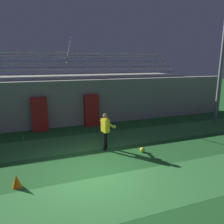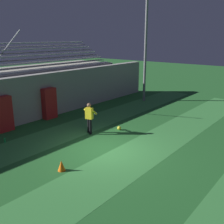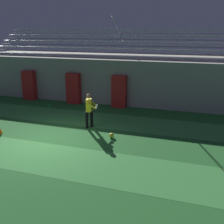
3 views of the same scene
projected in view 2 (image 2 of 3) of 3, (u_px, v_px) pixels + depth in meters
The scene contains 12 objects.
ground_plane at pixel (106, 150), 11.93m from camera, with size 80.00×80.00×0.00m, color #236028.
turf_stripe_mid at pixel (130, 159), 11.11m from camera, with size 28.00×2.32×0.01m, color #38843D.
turf_stripe_far at pixel (59, 134), 13.93m from camera, with size 28.00×2.32×0.01m, color #38843D.
back_wall at pixel (22, 100), 15.49m from camera, with size 24.00×0.60×2.80m, color #999691.
padding_pillar_gate_left at pixel (4, 114), 14.14m from camera, with size 0.87×0.44×1.94m, color #B21E1E.
padding_pillar_gate_right at pixel (49, 103), 16.41m from camera, with size 0.87×0.44×1.94m, color #B21E1E.
bleacher_stand at pixel (1, 93), 16.88m from camera, with size 18.00×4.05×5.43m.
floodlight_pole at pixel (146, 31), 19.82m from camera, with size 0.90×0.36×8.61m.
goalkeeper at pixel (89, 116), 13.81m from camera, with size 0.61×0.67×1.67m.
soccer_ball at pixel (119, 128), 14.53m from camera, with size 0.22×0.22×0.22m, color yellow.
traffic_cone at pixel (61, 166), 10.08m from camera, with size 0.30×0.30×0.42m, color orange.
water_bottle at pixel (5, 140), 12.79m from camera, with size 0.07×0.07×0.24m, color green.
Camera 2 is at (-8.33, -7.16, 4.99)m, focal length 42.00 mm.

